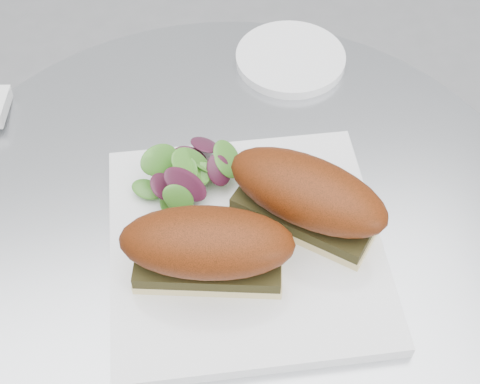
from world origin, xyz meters
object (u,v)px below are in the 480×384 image
object	(u,v)px
plate	(246,245)
sandwich_right	(307,197)
saucer	(290,59)
sandwich_left	(207,248)

from	to	relation	value
plate	sandwich_right	distance (m)	0.08
plate	saucer	bearing A→B (deg)	65.49
sandwich_left	plate	bearing A→B (deg)	47.03
sandwich_right	saucer	xyz separation A→B (m)	(0.06, 0.26, -0.05)
plate	sandwich_left	size ratio (longest dim) A/B	1.54
sandwich_left	saucer	distance (m)	0.35
sandwich_right	saucer	size ratio (longest dim) A/B	1.23
plate	saucer	distance (m)	0.30
sandwich_right	saucer	world-z (taller)	sandwich_right
saucer	sandwich_right	bearing A→B (deg)	-102.80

